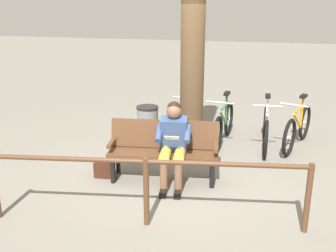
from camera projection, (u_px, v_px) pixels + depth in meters
ground_plane at (179, 176)px, 6.00m from camera, size 40.00×40.00×0.00m
bench at (164, 146)px, 5.80m from camera, size 1.65×0.68×0.87m
person_reading at (173, 140)px, 5.58m from camera, size 0.53×0.80×1.20m
handbag at (105, 170)px, 5.93m from camera, size 0.31×0.16×0.24m
tree_trunk at (193, 44)px, 6.24m from camera, size 0.39×0.39×3.78m
litter_bin at (148, 130)px, 6.75m from camera, size 0.37×0.37×0.85m
bicycle_black at (298, 128)px, 7.08m from camera, size 0.66×1.61×0.94m
bicycle_green at (266, 128)px, 7.06m from camera, size 0.48×1.68×0.94m
bicycle_blue at (224, 125)px, 7.26m from camera, size 0.48×1.68×0.94m
bicycle_orange at (190, 119)px, 7.60m from camera, size 0.48×1.68×0.94m
railing_fence at (146, 178)px, 4.54m from camera, size 3.71×0.63×0.85m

